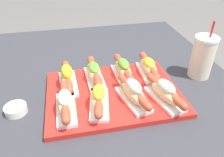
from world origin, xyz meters
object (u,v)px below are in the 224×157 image
object	(u,v)px
serving_tray	(113,93)
hot_dog_2	(133,92)
hot_dog_1	(99,97)
hot_dog_5	(94,72)
hot_dog_3	(165,92)
drink_cup	(202,57)
hot_dog_0	(65,102)
hot_dog_6	(123,69)
hot_dog_7	(149,67)
hot_dog_4	(67,77)
sauce_bowl	(16,109)

from	to	relation	value
serving_tray	hot_dog_2	xyz separation A→B (m)	(0.05, -0.07, 0.04)
hot_dog_1	hot_dog_5	world-z (taller)	hot_dog_1
hot_dog_2	hot_dog_3	world-z (taller)	hot_dog_2
serving_tray	drink_cup	size ratio (longest dim) A/B	2.04
serving_tray	hot_dog_0	bearing A→B (deg)	-157.18
hot_dog_5	hot_dog_6	size ratio (longest dim) A/B	1.00
hot_dog_2	drink_cup	world-z (taller)	drink_cup
hot_dog_5	hot_dog_7	distance (m)	0.21
drink_cup	hot_dog_6	bearing A→B (deg)	174.93
hot_dog_1	hot_dog_5	bearing A→B (deg)	87.69
hot_dog_4	drink_cup	size ratio (longest dim) A/B	0.89
hot_dog_2	hot_dog_6	size ratio (longest dim) A/B	0.98
hot_dog_5	hot_dog_7	size ratio (longest dim) A/B	1.00
serving_tray	hot_dog_0	size ratio (longest dim) A/B	2.29
hot_dog_0	hot_dog_3	size ratio (longest dim) A/B	1.03
hot_dog_0	hot_dog_1	xyz separation A→B (m)	(0.11, 0.00, 0.00)
hot_dog_4	hot_dog_5	xyz separation A→B (m)	(0.10, 0.02, -0.00)
serving_tray	drink_cup	distance (m)	0.38
hot_dog_2	hot_dog_7	xyz separation A→B (m)	(0.11, 0.15, -0.00)
hot_dog_0	hot_dog_1	world-z (taller)	hot_dog_1
hot_dog_5	hot_dog_6	bearing A→B (deg)	-1.15
serving_tray	hot_dog_4	distance (m)	0.17
hot_dog_1	hot_dog_2	xyz separation A→B (m)	(0.11, 0.00, 0.00)
serving_tray	hot_dog_5	bearing A→B (deg)	122.94
hot_dog_2	hot_dog_7	bearing A→B (deg)	54.05
serving_tray	hot_dog_1	xyz separation A→B (m)	(-0.06, -0.07, 0.04)
hot_dog_1	hot_dog_0	bearing A→B (deg)	-179.07
hot_dog_0	hot_dog_3	world-z (taller)	hot_dog_3
drink_cup	hot_dog_4	bearing A→B (deg)	178.62
serving_tray	hot_dog_6	bearing A→B (deg)	55.04
hot_dog_3	hot_dog_7	bearing A→B (deg)	89.00
hot_dog_6	sauce_bowl	bearing A→B (deg)	-164.36
serving_tray	hot_dog_6	world-z (taller)	hot_dog_6
hot_dog_0	sauce_bowl	world-z (taller)	hot_dog_0
hot_dog_5	sauce_bowl	world-z (taller)	hot_dog_5
hot_dog_6	drink_cup	distance (m)	0.31
hot_dog_0	sauce_bowl	size ratio (longest dim) A/B	2.88
hot_dog_0	hot_dog_4	distance (m)	0.14
drink_cup	hot_dog_5	bearing A→B (deg)	175.97
hot_dog_1	hot_dog_7	bearing A→B (deg)	33.72
hot_dog_1	hot_dog_7	world-z (taller)	hot_dog_1
hot_dog_7	hot_dog_6	bearing A→B (deg)	177.76
hot_dog_7	hot_dog_3	bearing A→B (deg)	-91.00
sauce_bowl	hot_dog_4	bearing A→B (deg)	28.20
drink_cup	hot_dog_0	bearing A→B (deg)	-166.81
sauce_bowl	drink_cup	distance (m)	0.71
hot_dog_7	drink_cup	size ratio (longest dim) A/B	0.89
hot_dog_3	hot_dog_2	bearing A→B (deg)	169.48
hot_dog_5	hot_dog_7	bearing A→B (deg)	-1.67
hot_dog_4	sauce_bowl	xyz separation A→B (m)	(-0.17, -0.09, -0.04)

